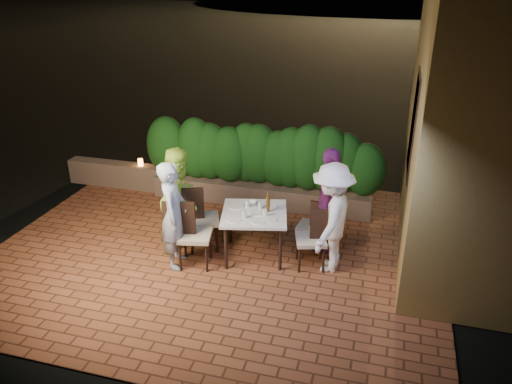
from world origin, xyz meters
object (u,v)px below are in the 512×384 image
at_px(chair_right_front, 311,238).
at_px(diner_white, 332,218).
at_px(dining_table, 254,234).
at_px(diner_purple, 330,200).
at_px(chair_left_front, 195,234).
at_px(bowl, 251,203).
at_px(diner_green, 180,199).
at_px(parapet_lamp, 140,162).
at_px(chair_right_back, 311,225).
at_px(chair_left_back, 203,218).
at_px(beer_bottle, 268,202).
at_px(diner_blue, 174,215).

bearing_deg(chair_right_front, diner_white, 169.54).
relative_size(dining_table, diner_purple, 0.57).
bearing_deg(chair_left_front, bowl, 37.05).
distance_m(chair_left_front, diner_green, 0.69).
distance_m(diner_purple, parapet_lamp, 4.22).
bearing_deg(diner_green, chair_right_back, -78.31).
bearing_deg(chair_left_front, chair_left_back, 84.71).
bearing_deg(diner_green, diner_white, -91.31).
distance_m(chair_left_front, chair_right_back, 1.84).
bearing_deg(beer_bottle, bowl, 150.23).
bearing_deg(diner_white, chair_left_back, -84.13).
bearing_deg(diner_purple, diner_green, -73.86).
height_order(beer_bottle, chair_right_front, beer_bottle).
bearing_deg(chair_left_back, diner_blue, -133.69).
height_order(diner_green, parapet_lamp, diner_green).
distance_m(diner_blue, diner_green, 0.54).
distance_m(chair_left_front, parapet_lamp, 3.19).
bearing_deg(diner_green, beer_bottle, -85.89).
distance_m(chair_left_back, parapet_lamp, 2.78).
bearing_deg(chair_left_front, diner_green, 119.85).
xyz_separation_m(chair_left_back, chair_right_back, (1.65, 0.39, -0.10)).
height_order(bowl, chair_left_front, chair_left_front).
distance_m(chair_left_back, chair_right_back, 1.70).
bearing_deg(bowl, chair_left_front, -131.02).
height_order(chair_left_front, diner_white, diner_white).
height_order(beer_bottle, bowl, beer_bottle).
bearing_deg(diner_white, chair_left_front, -69.38).
distance_m(beer_bottle, bowl, 0.39).
relative_size(bowl, chair_right_front, 0.17).
height_order(chair_left_back, diner_purple, diner_purple).
bearing_deg(parapet_lamp, diner_blue, -52.88).
xyz_separation_m(diner_purple, parapet_lamp, (-3.98, 1.37, -0.29)).
relative_size(chair_right_back, parapet_lamp, 6.13).
xyz_separation_m(bowl, chair_right_back, (0.93, 0.15, -0.34)).
distance_m(dining_table, diner_purple, 1.28).
height_order(chair_right_back, diner_purple, diner_purple).
relative_size(chair_right_back, diner_white, 0.51).
distance_m(beer_bottle, chair_left_back, 1.11).
relative_size(diner_green, diner_white, 1.00).
bearing_deg(bowl, chair_right_back, 9.10).
relative_size(beer_bottle, diner_white, 0.19).
bearing_deg(diner_blue, beer_bottle, -77.88).
distance_m(diner_blue, parapet_lamp, 3.07).
distance_m(diner_green, diner_white, 2.37).
distance_m(chair_left_back, diner_blue, 0.70).
height_order(dining_table, chair_left_back, chair_left_back).
height_order(beer_bottle, diner_blue, diner_blue).
height_order(chair_right_front, chair_right_back, chair_right_front).
distance_m(chair_right_back, diner_blue, 2.16).
bearing_deg(chair_left_front, diner_white, 0.90).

